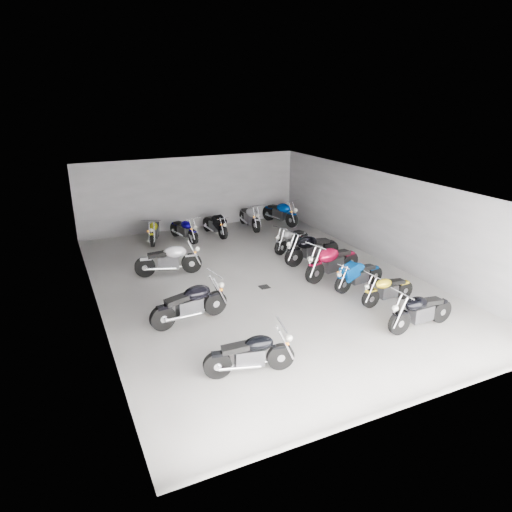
{
  "coord_description": "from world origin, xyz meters",
  "views": [
    {
      "loc": [
        -5.87,
        -12.5,
        5.9
      ],
      "look_at": [
        -0.18,
        -0.24,
        1.0
      ],
      "focal_mm": 32.0,
      "sensor_mm": 36.0,
      "label": 1
    }
  ],
  "objects_px": {
    "motorcycle_right_f": "(292,239)",
    "drain_grate": "(264,287)",
    "motorcycle_right_c": "(359,275)",
    "motorcycle_right_e": "(312,248)",
    "motorcycle_back_c": "(184,229)",
    "motorcycle_back_d": "(215,225)",
    "motorcycle_right_d": "(332,262)",
    "motorcycle_back_f": "(280,213)",
    "motorcycle_left_c": "(190,303)",
    "motorcycle_back_e": "(250,217)",
    "motorcycle_right_b": "(387,289)",
    "motorcycle_left_a": "(251,354)",
    "motorcycle_left_f": "(169,260)",
    "motorcycle_right_a": "(421,311)",
    "motorcycle_back_b": "(154,231)"
  },
  "relations": [
    {
      "from": "motorcycle_left_f",
      "to": "motorcycle_right_a",
      "type": "distance_m",
      "value": 8.14
    },
    {
      "from": "motorcycle_right_d",
      "to": "drain_grate",
      "type": "bearing_deg",
      "value": 71.97
    },
    {
      "from": "drain_grate",
      "to": "motorcycle_right_f",
      "type": "xyz_separation_m",
      "value": [
        2.51,
        2.75,
        0.47
      ]
    },
    {
      "from": "motorcycle_right_a",
      "to": "motorcycle_right_e",
      "type": "bearing_deg",
      "value": -1.71
    },
    {
      "from": "motorcycle_left_a",
      "to": "motorcycle_left_c",
      "type": "distance_m",
      "value": 2.91
    },
    {
      "from": "motorcycle_left_a",
      "to": "motorcycle_right_c",
      "type": "height_order",
      "value": "motorcycle_left_a"
    },
    {
      "from": "drain_grate",
      "to": "motorcycle_back_d",
      "type": "distance_m",
      "value": 5.94
    },
    {
      "from": "motorcycle_right_b",
      "to": "motorcycle_back_b",
      "type": "bearing_deg",
      "value": 26.74
    },
    {
      "from": "motorcycle_back_c",
      "to": "motorcycle_left_a",
      "type": "bearing_deg",
      "value": 66.03
    },
    {
      "from": "motorcycle_right_d",
      "to": "motorcycle_right_e",
      "type": "xyz_separation_m",
      "value": [
        0.12,
        1.5,
        -0.02
      ]
    },
    {
      "from": "drain_grate",
      "to": "motorcycle_back_d",
      "type": "height_order",
      "value": "motorcycle_back_d"
    },
    {
      "from": "motorcycle_right_a",
      "to": "motorcycle_right_d",
      "type": "xyz_separation_m",
      "value": [
        -0.14,
        3.89,
        0.06
      ]
    },
    {
      "from": "motorcycle_right_c",
      "to": "motorcycle_back_d",
      "type": "xyz_separation_m",
      "value": [
        -2.14,
        7.24,
        0.01
      ]
    },
    {
      "from": "motorcycle_right_a",
      "to": "motorcycle_right_c",
      "type": "relative_size",
      "value": 1.09
    },
    {
      "from": "motorcycle_right_a",
      "to": "motorcycle_back_f",
      "type": "distance_m",
      "value": 10.53
    },
    {
      "from": "motorcycle_back_c",
      "to": "motorcycle_back_d",
      "type": "xyz_separation_m",
      "value": [
        1.42,
        0.12,
        0.0
      ]
    },
    {
      "from": "motorcycle_left_a",
      "to": "motorcycle_right_b",
      "type": "xyz_separation_m",
      "value": [
        5.09,
        1.55,
        -0.05
      ]
    },
    {
      "from": "motorcycle_right_f",
      "to": "motorcycle_back_d",
      "type": "distance_m",
      "value": 3.74
    },
    {
      "from": "motorcycle_back_b",
      "to": "motorcycle_back_d",
      "type": "relative_size",
      "value": 0.95
    },
    {
      "from": "motorcycle_back_d",
      "to": "motorcycle_back_e",
      "type": "distance_m",
      "value": 1.84
    },
    {
      "from": "motorcycle_right_d",
      "to": "motorcycle_right_e",
      "type": "bearing_deg",
      "value": -17.2
    },
    {
      "from": "motorcycle_right_a",
      "to": "motorcycle_back_b",
      "type": "height_order",
      "value": "motorcycle_right_a"
    },
    {
      "from": "motorcycle_right_d",
      "to": "motorcycle_back_f",
      "type": "bearing_deg",
      "value": -25.54
    },
    {
      "from": "drain_grate",
      "to": "motorcycle_back_b",
      "type": "bearing_deg",
      "value": 108.75
    },
    {
      "from": "motorcycle_right_b",
      "to": "motorcycle_right_c",
      "type": "distance_m",
      "value": 1.23
    },
    {
      "from": "motorcycle_left_f",
      "to": "motorcycle_right_b",
      "type": "xyz_separation_m",
      "value": [
        5.21,
        -4.88,
        -0.09
      ]
    },
    {
      "from": "motorcycle_right_e",
      "to": "motorcycle_back_e",
      "type": "xyz_separation_m",
      "value": [
        -0.21,
        4.99,
        -0.02
      ]
    },
    {
      "from": "motorcycle_left_c",
      "to": "motorcycle_right_c",
      "type": "xyz_separation_m",
      "value": [
        5.45,
        -0.1,
        -0.07
      ]
    },
    {
      "from": "motorcycle_left_f",
      "to": "motorcycle_right_f",
      "type": "bearing_deg",
      "value": 105.76
    },
    {
      "from": "motorcycle_right_b",
      "to": "motorcycle_right_f",
      "type": "height_order",
      "value": "motorcycle_right_f"
    },
    {
      "from": "motorcycle_back_b",
      "to": "motorcycle_back_f",
      "type": "relative_size",
      "value": 0.86
    },
    {
      "from": "drain_grate",
      "to": "motorcycle_back_b",
      "type": "relative_size",
      "value": 0.17
    },
    {
      "from": "motorcycle_right_c",
      "to": "motorcycle_back_c",
      "type": "distance_m",
      "value": 7.96
    },
    {
      "from": "motorcycle_right_d",
      "to": "motorcycle_back_e",
      "type": "relative_size",
      "value": 1.06
    },
    {
      "from": "motorcycle_right_f",
      "to": "motorcycle_right_c",
      "type": "bearing_deg",
      "value": 159.64
    },
    {
      "from": "motorcycle_left_a",
      "to": "motorcycle_back_e",
      "type": "distance_m",
      "value": 11.36
    },
    {
      "from": "motorcycle_right_b",
      "to": "motorcycle_back_e",
      "type": "relative_size",
      "value": 0.84
    },
    {
      "from": "drain_grate",
      "to": "motorcycle_back_c",
      "type": "xyz_separation_m",
      "value": [
        -0.91,
        5.78,
        0.47
      ]
    },
    {
      "from": "drain_grate",
      "to": "motorcycle_left_f",
      "type": "height_order",
      "value": "motorcycle_left_f"
    },
    {
      "from": "motorcycle_left_c",
      "to": "motorcycle_right_e",
      "type": "bearing_deg",
      "value": 105.76
    },
    {
      "from": "motorcycle_back_d",
      "to": "motorcycle_left_a",
      "type": "bearing_deg",
      "value": 65.44
    },
    {
      "from": "motorcycle_right_f",
      "to": "motorcycle_right_b",
      "type": "bearing_deg",
      "value": 160.44
    },
    {
      "from": "motorcycle_right_e",
      "to": "motorcycle_right_c",
      "type": "bearing_deg",
      "value": 178.32
    },
    {
      "from": "motorcycle_back_e",
      "to": "motorcycle_right_d",
      "type": "bearing_deg",
      "value": 93.1
    },
    {
      "from": "motorcycle_right_a",
      "to": "motorcycle_back_d",
      "type": "relative_size",
      "value": 1.06
    },
    {
      "from": "motorcycle_right_e",
      "to": "motorcycle_back_c",
      "type": "xyz_separation_m",
      "value": [
        -3.42,
        4.51,
        -0.07
      ]
    },
    {
      "from": "motorcycle_right_a",
      "to": "motorcycle_right_d",
      "type": "bearing_deg",
      "value": 0.13
    },
    {
      "from": "motorcycle_back_d",
      "to": "motorcycle_right_a",
      "type": "bearing_deg",
      "value": 92.67
    },
    {
      "from": "motorcycle_back_b",
      "to": "motorcycle_right_d",
      "type": "bearing_deg",
      "value": 145.38
    },
    {
      "from": "motorcycle_right_f",
      "to": "drain_grate",
      "type": "bearing_deg",
      "value": 115.38
    }
  ]
}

